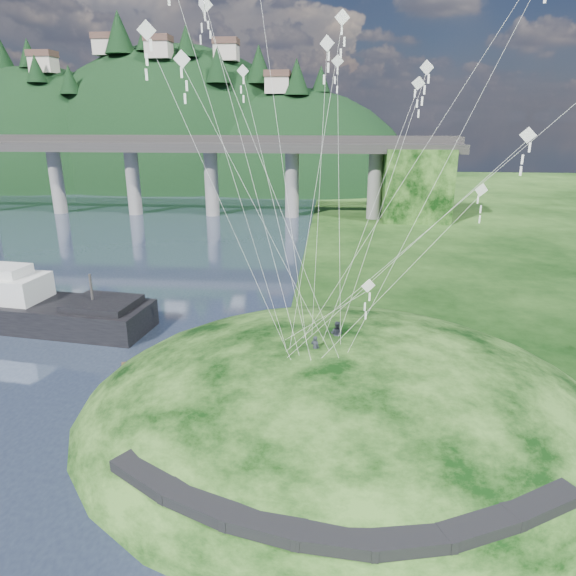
{
  "coord_description": "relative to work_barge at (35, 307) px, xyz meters",
  "views": [
    {
      "loc": [
        7.05,
        -27.91,
        18.39
      ],
      "look_at": [
        4.0,
        6.0,
        7.0
      ],
      "focal_mm": 32.0,
      "sensor_mm": 36.0,
      "label": 1
    }
  ],
  "objects": [
    {
      "name": "footpath",
      "position": [
        27.46,
        -23.53,
        0.26
      ],
      "size": [
        22.29,
        5.84,
        0.83
      ],
      "color": "black",
      "rests_on": "ground"
    },
    {
      "name": "work_barge",
      "position": [
        0.0,
        0.0,
        0.0
      ],
      "size": [
        21.42,
        8.28,
        7.3
      ],
      "color": "black",
      "rests_on": "ground"
    },
    {
      "name": "kite_flyers",
      "position": [
        27.14,
        -11.41,
        4.0
      ],
      "size": [
        2.17,
        2.87,
        1.81
      ],
      "color": "#252932",
      "rests_on": "ground"
    },
    {
      "name": "kite_swarm",
      "position": [
        26.96,
        -11.64,
        19.62
      ],
      "size": [
        20.19,
        17.14,
        19.3
      ],
      "color": "white",
      "rests_on": "ground"
    },
    {
      "name": "ground",
      "position": [
        20.0,
        -13.79,
        -1.83
      ],
      "size": [
        320.0,
        320.0,
        0.0
      ],
      "primitive_type": "plane",
      "color": "black",
      "rests_on": "ground"
    },
    {
      "name": "grass_hill",
      "position": [
        28.0,
        -11.79,
        -3.33
      ],
      "size": [
        36.0,
        32.0,
        13.0
      ],
      "color": "black",
      "rests_on": "ground"
    },
    {
      "name": "bridge",
      "position": [
        -6.46,
        56.28,
        7.87
      ],
      "size": [
        160.0,
        11.0,
        15.0
      ],
      "color": "#2D2B2B",
      "rests_on": "ground"
    },
    {
      "name": "far_ridge",
      "position": [
        -23.58,
        108.39,
        -9.27
      ],
      "size": [
        153.0,
        70.0,
        94.5
      ],
      "color": "black",
      "rests_on": "ground"
    },
    {
      "name": "wooden_dock",
      "position": [
        17.35,
        -6.31,
        -1.44
      ],
      "size": [
        12.36,
        6.21,
        0.89
      ],
      "color": "#382A16",
      "rests_on": "ground"
    }
  ]
}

